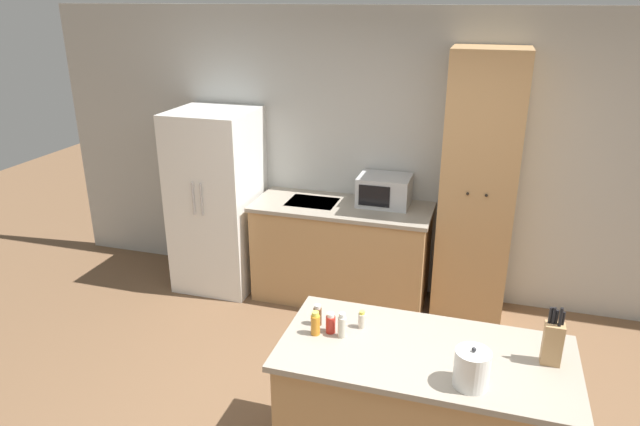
# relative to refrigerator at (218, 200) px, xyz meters

# --- Properties ---
(wall_back) EXTENTS (7.20, 0.06, 2.60)m
(wall_back) POSITION_rel_refrigerator_xyz_m (1.82, 0.39, 0.45)
(wall_back) COLOR #B2B2AD
(wall_back) RESTS_ON ground_plane
(refrigerator) EXTENTS (0.73, 0.75, 1.71)m
(refrigerator) POSITION_rel_refrigerator_xyz_m (0.00, 0.00, 0.00)
(refrigerator) COLOR white
(refrigerator) RESTS_ON ground_plane
(back_counter) EXTENTS (1.60, 0.68, 0.92)m
(back_counter) POSITION_rel_refrigerator_xyz_m (1.21, 0.04, -0.39)
(back_counter) COLOR tan
(back_counter) RESTS_ON ground_plane
(pantry_cabinet) EXTENTS (0.60, 0.53, 2.30)m
(pantry_cabinet) POSITION_rel_refrigerator_xyz_m (2.36, 0.11, 0.30)
(pantry_cabinet) COLOR tan
(pantry_cabinet) RESTS_ON ground_plane
(kitchen_island) EXTENTS (1.57, 0.77, 0.88)m
(kitchen_island) POSITION_rel_refrigerator_xyz_m (2.20, -1.94, -0.41)
(kitchen_island) COLOR tan
(kitchen_island) RESTS_ON ground_plane
(microwave) EXTENTS (0.45, 0.36, 0.26)m
(microwave) POSITION_rel_refrigerator_xyz_m (1.56, 0.16, 0.20)
(microwave) COLOR #B2B5B7
(microwave) RESTS_ON back_counter
(knife_block) EXTENTS (0.10, 0.07, 0.33)m
(knife_block) POSITION_rel_refrigerator_xyz_m (2.83, -1.86, 0.15)
(knife_block) COLOR tan
(knife_block) RESTS_ON kitchen_island
(spice_bottle_tall_dark) EXTENTS (0.05, 0.05, 0.14)m
(spice_bottle_tall_dark) POSITION_rel_refrigerator_xyz_m (1.59, -1.96, 0.09)
(spice_bottle_tall_dark) COLOR orange
(spice_bottle_tall_dark) RESTS_ON kitchen_island
(spice_bottle_short_red) EXTENTS (0.05, 0.05, 0.15)m
(spice_bottle_short_red) POSITION_rel_refrigerator_xyz_m (1.73, -1.94, 0.10)
(spice_bottle_short_red) COLOR beige
(spice_bottle_short_red) RESTS_ON kitchen_island
(spice_bottle_amber_oil) EXTENTS (0.04, 0.04, 0.11)m
(spice_bottle_amber_oil) POSITION_rel_refrigerator_xyz_m (1.82, -1.81, 0.08)
(spice_bottle_amber_oil) COLOR beige
(spice_bottle_amber_oil) RESTS_ON kitchen_island
(spice_bottle_green_herb) EXTENTS (0.05, 0.05, 0.12)m
(spice_bottle_green_herb) POSITION_rel_refrigerator_xyz_m (1.66, -1.91, 0.08)
(spice_bottle_green_herb) COLOR #B2281E
(spice_bottle_green_herb) RESTS_ON kitchen_island
(spice_bottle_pale_salt) EXTENTS (0.05, 0.05, 0.13)m
(spice_bottle_pale_salt) POSITION_rel_refrigerator_xyz_m (1.57, -1.86, 0.09)
(spice_bottle_pale_salt) COLOR #563319
(spice_bottle_pale_salt) RESTS_ON kitchen_island
(kettle) EXTENTS (0.17, 0.17, 0.22)m
(kettle) POSITION_rel_refrigerator_xyz_m (2.44, -2.16, 0.12)
(kettle) COLOR white
(kettle) RESTS_ON kitchen_island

